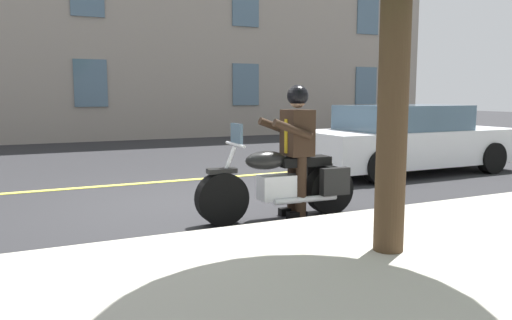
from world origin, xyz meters
TOP-DOWN VIEW (x-y plane):
  - ground_plane at (0.00, 0.00)m, footprint 80.00×80.00m
  - sidewalk_curb at (0.00, 4.50)m, footprint 60.00×5.00m
  - lane_center_stripe at (0.00, -2.00)m, footprint 60.00×0.16m
  - motorcycle_main at (-0.88, 1.40)m, footprint 2.22×0.64m
  - rider_main at (-1.07, 1.40)m, footprint 0.63×0.56m
  - car_dark at (-5.09, -0.94)m, footprint 4.60×1.92m

SIDE VIEW (x-z plane):
  - ground_plane at x=0.00m, z-range 0.00..0.00m
  - lane_center_stripe at x=0.00m, z-range 0.00..0.01m
  - sidewalk_curb at x=0.00m, z-range 0.00..0.15m
  - motorcycle_main at x=-0.88m, z-range -0.18..1.08m
  - car_dark at x=-5.09m, z-range -0.01..1.39m
  - rider_main at x=-1.07m, z-range 0.17..1.91m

